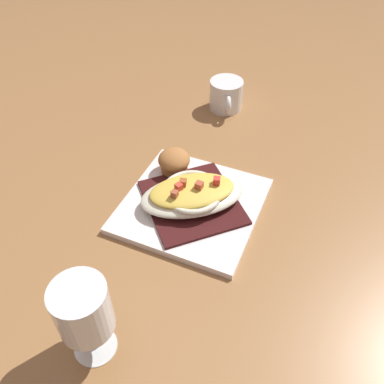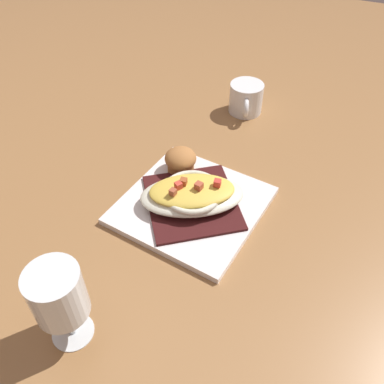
{
  "view_description": "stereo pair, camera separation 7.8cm",
  "coord_description": "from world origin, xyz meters",
  "px_view_note": "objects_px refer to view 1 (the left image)",
  "views": [
    {
      "loc": [
        -0.14,
        0.54,
        0.59
      ],
      "look_at": [
        0.0,
        0.0,
        0.04
      ],
      "focal_mm": 38.4,
      "sensor_mm": 36.0,
      "label": 1
    },
    {
      "loc": [
        -0.22,
        0.52,
        0.59
      ],
      "look_at": [
        0.0,
        0.0,
        0.04
      ],
      "focal_mm": 38.4,
      "sensor_mm": 36.0,
      "label": 2
    }
  ],
  "objects_px": {
    "square_plate": "(192,205)",
    "coffee_mug": "(226,96)",
    "gratin_dish": "(192,193)",
    "stemmed_glass": "(84,312)",
    "muffin": "(174,162)"
  },
  "relations": [
    {
      "from": "gratin_dish",
      "to": "coffee_mug",
      "type": "height_order",
      "value": "coffee_mug"
    },
    {
      "from": "square_plate",
      "to": "gratin_dish",
      "type": "relative_size",
      "value": 1.12
    },
    {
      "from": "square_plate",
      "to": "coffee_mug",
      "type": "bearing_deg",
      "value": -88.77
    },
    {
      "from": "gratin_dish",
      "to": "stemmed_glass",
      "type": "distance_m",
      "value": 0.32
    },
    {
      "from": "muffin",
      "to": "coffee_mug",
      "type": "distance_m",
      "value": 0.29
    },
    {
      "from": "gratin_dish",
      "to": "muffin",
      "type": "relative_size",
      "value": 3.48
    },
    {
      "from": "square_plate",
      "to": "muffin",
      "type": "relative_size",
      "value": 3.9
    },
    {
      "from": "coffee_mug",
      "to": "stemmed_glass",
      "type": "distance_m",
      "value": 0.69
    },
    {
      "from": "square_plate",
      "to": "stemmed_glass",
      "type": "distance_m",
      "value": 0.33
    },
    {
      "from": "stemmed_glass",
      "to": "muffin",
      "type": "bearing_deg",
      "value": -90.83
    },
    {
      "from": "gratin_dish",
      "to": "coffee_mug",
      "type": "bearing_deg",
      "value": -88.77
    },
    {
      "from": "stemmed_glass",
      "to": "coffee_mug",
      "type": "bearing_deg",
      "value": -94.83
    },
    {
      "from": "square_plate",
      "to": "stemmed_glass",
      "type": "xyz_separation_m",
      "value": [
        0.07,
        0.31,
        0.09
      ]
    },
    {
      "from": "coffee_mug",
      "to": "muffin",
      "type": "bearing_deg",
      "value": 79.81
    },
    {
      "from": "square_plate",
      "to": "coffee_mug",
      "type": "xyz_separation_m",
      "value": [
        0.01,
        -0.37,
        0.03
      ]
    }
  ]
}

